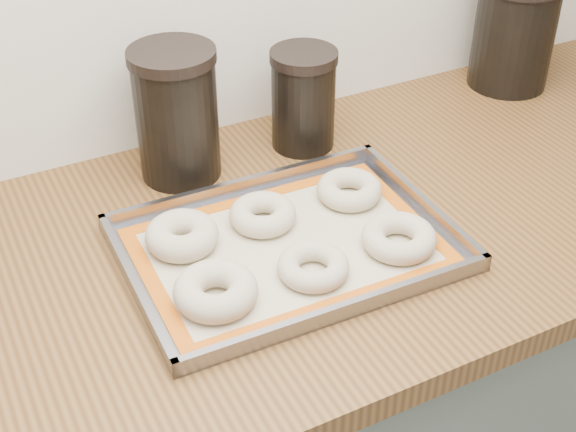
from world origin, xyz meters
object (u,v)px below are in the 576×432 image
baking_tray (288,246)px  bagel_front_mid (313,267)px  bagel_back_right (349,190)px  canister_left (177,114)px  canister_mid (303,99)px  bagel_back_left (182,235)px  bagel_front_left (216,291)px  bagel_back_mid (263,215)px  bagel_front_right (399,238)px  canister_right (514,32)px

baking_tray → bagel_front_mid: (0.00, -0.07, 0.01)m
bagel_back_right → canister_left: 0.29m
bagel_back_right → canister_mid: size_ratio=0.58×
bagel_back_left → bagel_back_right: 0.27m
bagel_back_left → bagel_front_left: bearing=-91.5°
bagel_front_mid → bagel_back_mid: (-0.01, 0.14, 0.00)m
bagel_front_left → baking_tray: bearing=23.8°
bagel_front_left → bagel_front_right: size_ratio=1.04×
bagel_back_left → canister_left: size_ratio=0.48×
canister_right → bagel_front_mid: bearing=-150.9°
bagel_back_mid → canister_mid: (0.16, 0.18, 0.07)m
bagel_front_right → canister_right: (0.48, 0.35, 0.09)m
bagel_back_right → canister_left: (-0.20, 0.19, 0.09)m
canister_right → bagel_front_left: bearing=-156.2°
bagel_back_right → baking_tray: bearing=-154.8°
bagel_front_left → bagel_back_mid: 0.18m
bagel_front_mid → bagel_back_mid: bearing=94.2°
bagel_back_right → canister_left: size_ratio=0.47×
bagel_front_mid → bagel_front_right: size_ratio=0.92×
canister_mid → baking_tray: bearing=-122.1°
canister_mid → canister_right: size_ratio=0.81×
bagel_back_mid → bagel_front_mid: bearing=-85.8°
canister_left → canister_mid: bearing=-2.5°
bagel_front_mid → canister_right: (0.62, 0.34, 0.09)m
bagel_front_left → canister_right: (0.76, 0.33, 0.08)m
bagel_front_left → bagel_back_mid: size_ratio=1.13×
bagel_front_mid → bagel_back_right: 0.19m
bagel_front_left → bagel_back_mid: bearing=44.6°
bagel_back_right → bagel_back_mid: bearing=179.5°
bagel_front_right → bagel_back_right: (-0.00, 0.14, -0.00)m
canister_left → bagel_front_mid: bearing=-79.0°
baking_tray → bagel_back_right: bagel_back_right is taller
bagel_back_mid → bagel_back_right: 0.15m
bagel_front_left → bagel_back_right: bearing=24.5°
bagel_front_right → bagel_back_mid: bearing=136.8°
bagel_front_left → bagel_back_left: same height
baking_tray → bagel_front_right: (0.14, -0.07, 0.01)m
bagel_front_right → canister_left: (-0.20, 0.33, 0.09)m
bagel_front_right → bagel_back_right: same height
baking_tray → bagel_back_right: (0.14, 0.07, 0.01)m
baking_tray → canister_left: bearing=103.4°
baking_tray → bagel_front_mid: bagel_front_mid is taller
bagel_back_mid → bagel_back_left: bearing=178.6°
baking_tray → bagel_back_mid: bagel_back_mid is taller
bagel_back_mid → bagel_front_left: bearing=-135.4°
bagel_front_left → bagel_back_left: bearing=88.5°
bagel_front_mid → canister_mid: (0.15, 0.32, 0.07)m
bagel_front_right → canister_mid: canister_mid is taller
canister_left → canister_right: size_ratio=1.01×
bagel_front_mid → bagel_front_right: (0.14, -0.00, 0.00)m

